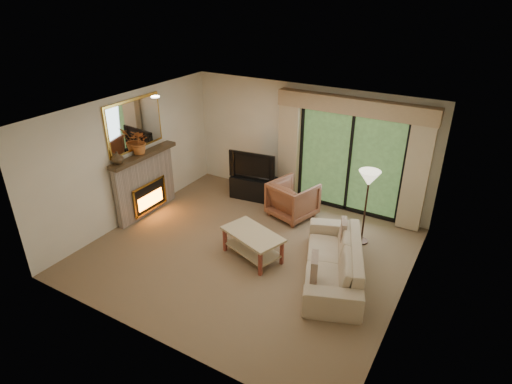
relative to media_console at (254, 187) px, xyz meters
The scene contains 22 objects.
floor 2.22m from the media_console, 62.32° to the right, with size 5.50×5.50×0.00m, color brown.
ceiling 3.22m from the media_console, 62.32° to the right, with size 5.50×5.50×0.00m, color white.
wall_back 1.56m from the media_console, 28.26° to the left, with size 5.00×5.00×0.00m, color beige.
wall_front 4.68m from the media_console, 77.05° to the right, with size 5.00×5.00×0.00m, color beige.
wall_left 2.81m from the media_console, 131.53° to the right, with size 5.00×5.00×0.00m, color beige.
wall_right 4.37m from the media_console, 27.33° to the right, with size 5.00×5.00×0.00m, color beige.
fireplace 2.41m from the media_console, 132.56° to the right, with size 0.24×1.70×1.37m, color gray, non-canonical shape.
mirror 2.97m from the media_console, 134.03° to the right, with size 0.07×1.45×1.02m, color gold, non-canonical shape.
sliding_door 2.25m from the media_console, 13.88° to the left, with size 2.26×0.10×2.16m, color black, non-canonical shape.
curtain_left 1.22m from the media_console, 30.09° to the left, with size 0.45×0.18×2.35m, color tan.
curtain_right 3.52m from the media_console, ahead, with size 0.45×0.18×2.35m, color tan.
cornice 2.92m from the media_console, 11.46° to the left, with size 3.20×0.24×0.32m, color #9E7C57.
media_console is the anchor object (origin of this frame).
tv 0.57m from the media_console, ahead, with size 1.08×0.14×0.62m, color black.
armchair 1.20m from the media_console, 16.23° to the right, with size 0.84×0.86×0.79m, color brown.
sofa 3.21m from the media_console, 35.07° to the right, with size 2.26×0.88×0.66m, color tan.
pillow_near 3.59m from the media_console, 44.38° to the right, with size 0.10×0.40×0.40m, color #4D2A25.
pillow_far 2.83m from the media_console, 25.06° to the right, with size 0.09×0.35×0.35m, color #4D2A25.
coffee_table 2.37m from the media_console, 59.91° to the right, with size 1.12×0.61×0.50m, color tan, non-canonical shape.
floor_lamp 2.83m from the media_console, 11.68° to the right, with size 0.40×0.40×1.47m, color beige, non-canonical shape.
vase 3.12m from the media_console, 123.62° to the right, with size 0.23×0.23×0.24m, color #392A19.
branches 2.76m from the media_console, 131.60° to the right, with size 0.46×0.40×0.51m, color #B56027.
Camera 1 is at (3.45, -5.62, 4.51)m, focal length 30.00 mm.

